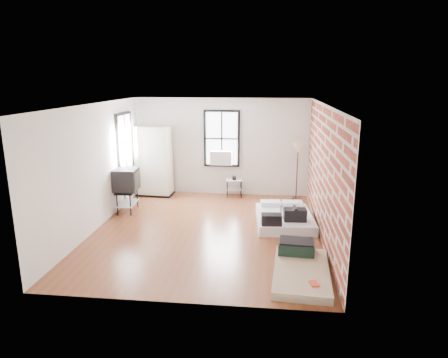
# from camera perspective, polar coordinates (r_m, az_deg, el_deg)

# --- Properties ---
(ground) EXTENTS (6.00, 6.00, 0.00)m
(ground) POSITION_cam_1_polar(r_m,az_deg,el_deg) (9.07, -2.48, -7.35)
(ground) COLOR brown
(ground) RESTS_ON ground
(room_shell) EXTENTS (5.02, 6.02, 2.80)m
(room_shell) POSITION_cam_1_polar(r_m,az_deg,el_deg) (8.91, -0.77, 3.90)
(room_shell) COLOR silver
(room_shell) RESTS_ON ground
(mattress_main) EXTENTS (1.40, 1.81, 0.55)m
(mattress_main) POSITION_cam_1_polar(r_m,az_deg,el_deg) (9.51, 8.60, -5.49)
(mattress_main) COLOR white
(mattress_main) RESTS_ON ground
(mattress_bare) EXTENTS (1.05, 1.84, 0.39)m
(mattress_bare) POSITION_cam_1_polar(r_m,az_deg,el_deg) (7.33, 10.80, -12.08)
(mattress_bare) COLOR tan
(mattress_bare) RESTS_ON ground
(wardrobe) EXTENTS (1.05, 0.65, 2.01)m
(wardrobe) POSITION_cam_1_polar(r_m,az_deg,el_deg) (11.69, -9.95, 2.50)
(wardrobe) COLOR black
(wardrobe) RESTS_ON ground
(side_table) EXTENTS (0.49, 0.42, 0.60)m
(side_table) POSITION_cam_1_polar(r_m,az_deg,el_deg) (11.47, 1.46, -0.61)
(side_table) COLOR black
(side_table) RESTS_ON ground
(floor_lamp) EXTENTS (0.35, 0.35, 1.64)m
(floor_lamp) POSITION_cam_1_polar(r_m,az_deg,el_deg) (11.18, 10.53, 4.03)
(floor_lamp) COLOR black
(floor_lamp) RESTS_ON ground
(tv_stand) EXTENTS (0.60, 0.82, 1.12)m
(tv_stand) POSITION_cam_1_polar(r_m,az_deg,el_deg) (10.39, -13.74, -0.26)
(tv_stand) COLOR black
(tv_stand) RESTS_ON ground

